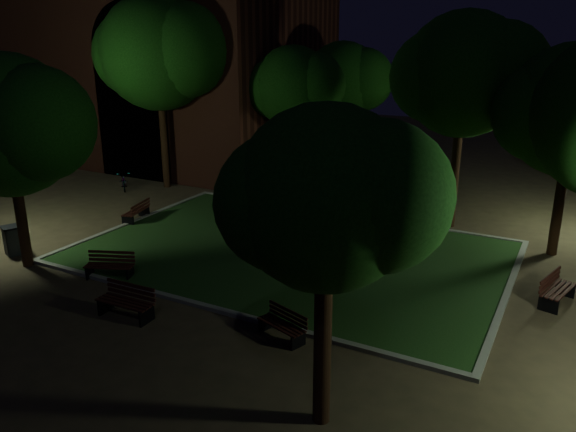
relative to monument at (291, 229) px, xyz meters
name	(u,v)px	position (x,y,z in m)	size (l,w,h in m)	color
ground	(263,272)	(0.00, -2.00, -0.96)	(80.00, 80.00, 0.00)	#483926
lawn	(291,252)	(0.00, 0.00, -0.92)	(15.00, 10.00, 0.08)	#204218
lawn_kerb	(291,252)	(0.00, 0.00, -0.90)	(15.40, 10.40, 0.12)	slate
monument	(291,229)	(0.00, 0.00, 0.00)	(1.40, 1.40, 3.20)	gray
building_main	(157,41)	(-15.86, 11.79, 6.42)	(20.00, 12.00, 15.00)	#4F2418
tree_west	(9,126)	(-7.50, -5.37, 3.96)	(5.76, 4.70, 7.27)	black
tree_north_wl	(294,87)	(-4.30, 8.54, 4.27)	(5.05, 4.12, 7.29)	black
tree_north_er	(467,75)	(4.61, 5.95, 5.28)	(6.04, 4.93, 8.71)	black
tree_se	(329,199)	(5.08, -8.09, 3.89)	(4.33, 3.54, 6.62)	black
tree_nw	(160,52)	(-10.17, 5.36, 5.95)	(7.07, 5.77, 9.79)	black
tree_far_north	(344,81)	(-2.91, 11.69, 4.39)	(5.15, 4.20, 7.46)	black
lamppost_nw	(148,123)	(-12.77, 6.97, 2.08)	(1.18, 0.28, 4.32)	black
bench_near_left	(127,302)	(-1.83, -6.55, -0.51)	(1.75, 0.66, 0.95)	black
bench_near_right	(283,325)	(2.69, -5.50, -0.58)	(1.53, 0.93, 0.80)	black
bench_west_near	(110,266)	(-4.26, -4.76, -0.55)	(1.68, 1.11, 0.87)	black
bench_left_side	(137,212)	(-7.64, 0.21, -0.55)	(0.91, 1.68, 0.87)	black
bench_right_side	(556,290)	(8.93, 0.15, -0.53)	(0.99, 1.75, 0.91)	black
bench_far_side	(386,209)	(1.77, 5.65, -0.51)	(1.85, 1.18, 0.96)	black
trash_bin	(13,240)	(-8.96, -4.88, -0.41)	(0.83, 0.83, 1.08)	black
bicycle	(124,180)	(-11.91, 3.88, -0.46)	(0.65, 1.88, 0.99)	black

